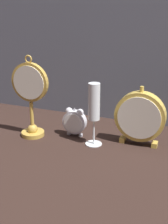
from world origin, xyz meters
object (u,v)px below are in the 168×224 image
at_px(alarm_clock_twin_bell, 75,121).
at_px(mantel_clock_silver, 140,117).
at_px(pocket_watch_on_stand, 31,98).
at_px(champagne_flute, 94,106).

distance_m(alarm_clock_twin_bell, mantel_clock_silver, 0.25).
bearing_deg(pocket_watch_on_stand, mantel_clock_silver, 10.24).
height_order(pocket_watch_on_stand, champagne_flute, pocket_watch_on_stand).
relative_size(alarm_clock_twin_bell, mantel_clock_silver, 0.52).
relative_size(mantel_clock_silver, champagne_flute, 0.95).
bearing_deg(alarm_clock_twin_bell, pocket_watch_on_stand, -159.75).
xyz_separation_m(pocket_watch_on_stand, champagne_flute, (0.25, 0.01, -0.01)).
relative_size(pocket_watch_on_stand, mantel_clock_silver, 1.43).
bearing_deg(pocket_watch_on_stand, alarm_clock_twin_bell, 20.25).
height_order(mantel_clock_silver, champagne_flute, champagne_flute).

